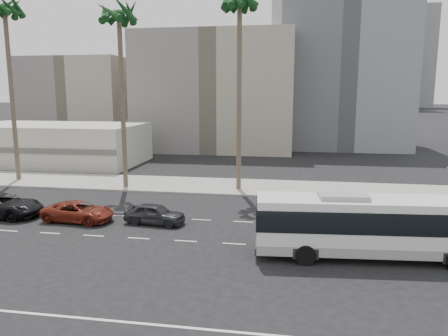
% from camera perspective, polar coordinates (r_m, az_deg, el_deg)
% --- Properties ---
extents(ground, '(700.00, 700.00, 0.00)m').
position_cam_1_polar(ground, '(25.78, 8.09, -10.38)').
color(ground, black).
rests_on(ground, ground).
extents(sidewalk_north, '(120.00, 7.00, 0.15)m').
position_cam_1_polar(sidewalk_north, '(40.66, 8.67, -2.71)').
color(sidewalk_north, gray).
rests_on(sidewalk_north, ground).
extents(commercial_low, '(22.00, 12.16, 5.00)m').
position_cam_1_polar(commercial_low, '(59.03, -21.65, 3.02)').
color(commercial_low, '#B7B3A5').
rests_on(commercial_low, ground).
extents(midrise_beige_west, '(24.00, 18.00, 18.00)m').
position_cam_1_polar(midrise_beige_west, '(70.29, -0.71, 10.03)').
color(midrise_beige_west, gray).
rests_on(midrise_beige_west, ground).
extents(midrise_gray_center, '(20.00, 20.00, 26.00)m').
position_cam_1_polar(midrise_gray_center, '(76.67, 15.52, 12.67)').
color(midrise_gray_center, slate).
rests_on(midrise_gray_center, ground).
extents(midrise_beige_far, '(18.00, 16.00, 15.00)m').
position_cam_1_polar(midrise_beige_far, '(83.56, -18.11, 8.51)').
color(midrise_beige_far, gray).
rests_on(midrise_beige_far, ground).
extents(civic_tower, '(42.00, 42.00, 129.00)m').
position_cam_1_polar(civic_tower, '(275.82, 9.28, 16.07)').
color(civic_tower, beige).
rests_on(civic_tower, ground).
extents(highrise_right, '(26.00, 26.00, 70.00)m').
position_cam_1_polar(highrise_right, '(259.38, 20.04, 15.16)').
color(highrise_right, slate).
rests_on(highrise_right, ground).
extents(highrise_far, '(22.00, 22.00, 60.00)m').
position_cam_1_polar(highrise_far, '(293.34, 23.84, 13.27)').
color(highrise_far, slate).
rests_on(highrise_far, ground).
extents(city_bus, '(12.66, 3.79, 3.59)m').
position_cam_1_polar(city_bus, '(24.74, 19.09, -7.12)').
color(city_bus, silver).
rests_on(city_bus, ground).
extents(car_a, '(2.11, 4.36, 1.43)m').
position_cam_1_polar(car_a, '(30.00, -9.21, -6.03)').
color(car_a, '#29292C').
rests_on(car_a, ground).
extents(car_b, '(2.70, 5.19, 1.40)m').
position_cam_1_polar(car_b, '(31.89, -18.84, -5.52)').
color(car_b, maroon).
rests_on(car_b, ground).
extents(car_c, '(2.78, 6.03, 1.67)m').
position_cam_1_polar(car_c, '(35.25, -27.59, -4.45)').
color(car_c, black).
rests_on(car_c, ground).
extents(palm_near, '(5.35, 5.35, 17.99)m').
position_cam_1_polar(palm_near, '(39.46, 2.10, 20.74)').
color(palm_near, brown).
rests_on(palm_near, ground).
extents(palm_mid, '(5.53, 5.53, 17.06)m').
position_cam_1_polar(palm_mid, '(41.32, -13.81, 18.64)').
color(palm_mid, brown).
rests_on(palm_mid, ground).
extents(palm_far, '(5.30, 5.30, 18.20)m').
position_cam_1_polar(palm_far, '(48.78, -27.19, 17.89)').
color(palm_far, brown).
rests_on(palm_far, ground).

